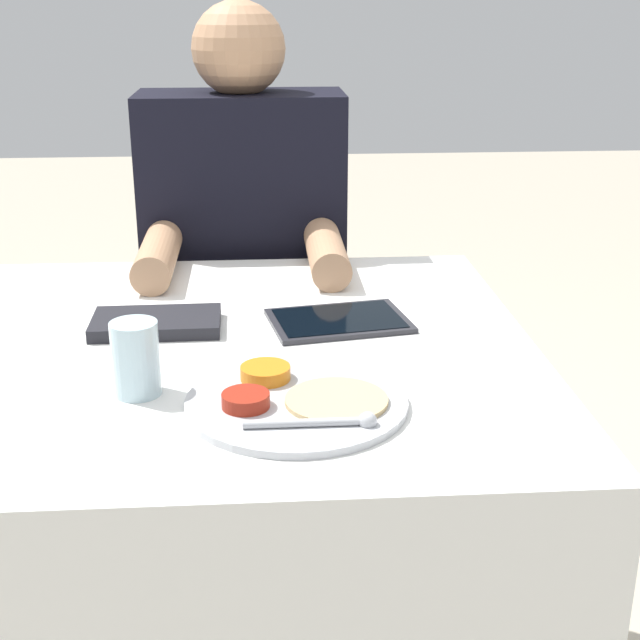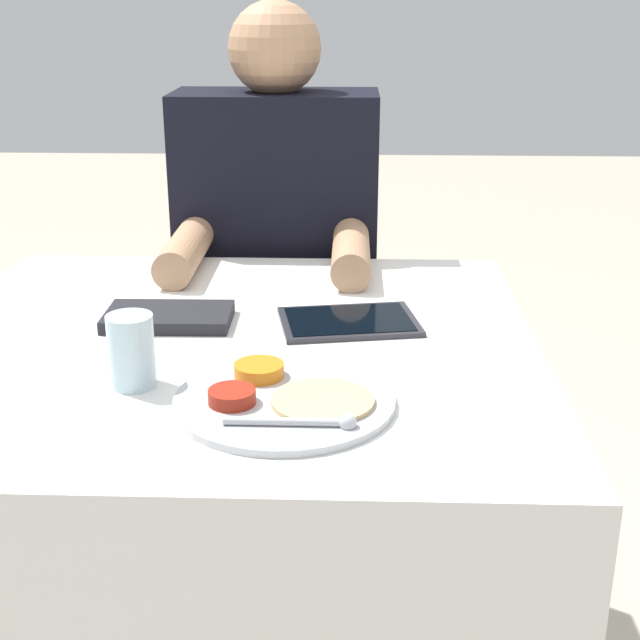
{
  "view_description": "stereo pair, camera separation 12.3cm",
  "coord_description": "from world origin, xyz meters",
  "px_view_note": "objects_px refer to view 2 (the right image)",
  "views": [
    {
      "loc": [
        0.06,
        -1.22,
        1.24
      ],
      "look_at": [
        0.14,
        -0.07,
        0.81
      ],
      "focal_mm": 50.0,
      "sensor_mm": 36.0,
      "label": 1
    },
    {
      "loc": [
        0.18,
        -1.22,
        1.24
      ],
      "look_at": [
        0.14,
        -0.07,
        0.81
      ],
      "focal_mm": 50.0,
      "sensor_mm": 36.0,
      "label": 2
    }
  ],
  "objects_px": {
    "person_diner": "(279,320)",
    "drinking_glass": "(132,351)",
    "tablet_device": "(349,322)",
    "red_notebook": "(169,318)",
    "thali_tray": "(283,399)"
  },
  "relations": [
    {
      "from": "person_diner",
      "to": "drinking_glass",
      "type": "xyz_separation_m",
      "value": [
        -0.13,
        -0.74,
        0.23
      ]
    },
    {
      "from": "tablet_device",
      "to": "drinking_glass",
      "type": "height_order",
      "value": "drinking_glass"
    },
    {
      "from": "red_notebook",
      "to": "tablet_device",
      "type": "relative_size",
      "value": 0.84
    },
    {
      "from": "tablet_device",
      "to": "person_diner",
      "type": "bearing_deg",
      "value": 106.9
    },
    {
      "from": "red_notebook",
      "to": "drinking_glass",
      "type": "xyz_separation_m",
      "value": [
        -0.0,
        -0.23,
        0.04
      ]
    },
    {
      "from": "red_notebook",
      "to": "drinking_glass",
      "type": "bearing_deg",
      "value": -90.03
    },
    {
      "from": "red_notebook",
      "to": "person_diner",
      "type": "distance_m",
      "value": 0.55
    },
    {
      "from": "thali_tray",
      "to": "tablet_device",
      "type": "xyz_separation_m",
      "value": [
        0.08,
        0.29,
        -0.0
      ]
    },
    {
      "from": "red_notebook",
      "to": "tablet_device",
      "type": "distance_m",
      "value": 0.28
    },
    {
      "from": "red_notebook",
      "to": "drinking_glass",
      "type": "relative_size",
      "value": 2.01
    },
    {
      "from": "red_notebook",
      "to": "person_diner",
      "type": "relative_size",
      "value": 0.16
    },
    {
      "from": "thali_tray",
      "to": "tablet_device",
      "type": "distance_m",
      "value": 0.3
    },
    {
      "from": "thali_tray",
      "to": "tablet_device",
      "type": "height_order",
      "value": "thali_tray"
    },
    {
      "from": "person_diner",
      "to": "thali_tray",
      "type": "bearing_deg",
      "value": -84.84
    },
    {
      "from": "drinking_glass",
      "to": "thali_tray",
      "type": "bearing_deg",
      "value": -14.26
    }
  ]
}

